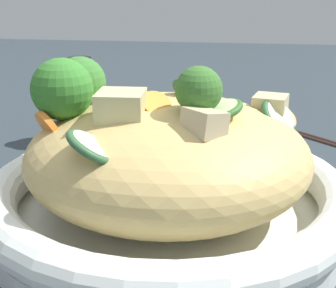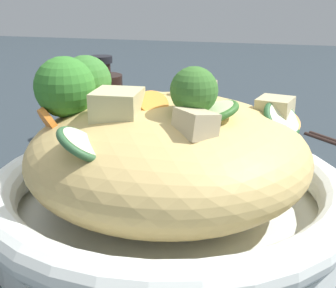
# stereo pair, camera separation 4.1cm
# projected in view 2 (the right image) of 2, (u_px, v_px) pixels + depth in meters

# --- Properties ---
(ground_plane) EXTENTS (3.00, 3.00, 0.00)m
(ground_plane) POSITION_uv_depth(u_px,v_px,m) (168.00, 227.00, 0.43)
(ground_plane) COLOR #2A333A
(serving_bowl) EXTENTS (0.32, 0.32, 0.05)m
(serving_bowl) POSITION_uv_depth(u_px,v_px,m) (168.00, 199.00, 0.42)
(serving_bowl) COLOR white
(serving_bowl) RESTS_ON ground_plane
(noodle_heap) EXTENTS (0.24, 0.24, 0.10)m
(noodle_heap) POSITION_uv_depth(u_px,v_px,m) (168.00, 155.00, 0.41)
(noodle_heap) COLOR tan
(noodle_heap) RESTS_ON serving_bowl
(broccoli_florets) EXTENTS (0.10, 0.17, 0.06)m
(broccoli_florets) POSITION_uv_depth(u_px,v_px,m) (93.00, 87.00, 0.40)
(broccoli_florets) COLOR #9AC073
(broccoli_florets) RESTS_ON serving_bowl
(carrot_coins) EXTENTS (0.09, 0.22, 0.04)m
(carrot_coins) POSITION_uv_depth(u_px,v_px,m) (142.00, 118.00, 0.39)
(carrot_coins) COLOR orange
(carrot_coins) RESTS_ON serving_bowl
(zucchini_slices) EXTENTS (0.16, 0.18, 0.05)m
(zucchini_slices) POSITION_uv_depth(u_px,v_px,m) (196.00, 116.00, 0.38)
(zucchini_slices) COLOR beige
(zucchini_slices) RESTS_ON serving_bowl
(chicken_chunks) EXTENTS (0.13, 0.15, 0.04)m
(chicken_chunks) POSITION_uv_depth(u_px,v_px,m) (186.00, 108.00, 0.38)
(chicken_chunks) COLOR #C6B787
(chicken_chunks) RESTS_ON serving_bowl
(soy_sauce_bottle) EXTENTS (0.06, 0.06, 0.12)m
(soy_sauce_bottle) POSITION_uv_depth(u_px,v_px,m) (103.00, 105.00, 0.67)
(soy_sauce_bottle) COLOR black
(soy_sauce_bottle) RESTS_ON ground_plane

